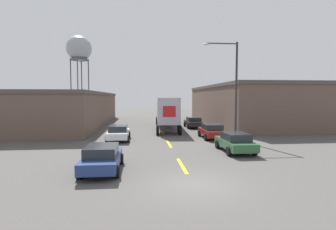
% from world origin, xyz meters
% --- Properties ---
extents(ground_plane, '(160.00, 160.00, 0.00)m').
position_xyz_m(ground_plane, '(0.00, 0.00, 0.00)').
color(ground_plane, '#4C4947').
extents(road_centerline, '(0.20, 17.86, 0.01)m').
position_xyz_m(road_centerline, '(0.00, 10.63, 0.00)').
color(road_centerline, gold).
rests_on(road_centerline, ground_plane).
extents(warehouse_left, '(13.73, 29.16, 4.71)m').
position_xyz_m(warehouse_left, '(-14.36, 27.55, 2.36)').
color(warehouse_left, brown).
rests_on(warehouse_left, ground_plane).
extents(warehouse_right, '(12.23, 24.99, 5.77)m').
position_xyz_m(warehouse_right, '(13.61, 26.78, 2.89)').
color(warehouse_right, brown).
rests_on(warehouse_right, ground_plane).
extents(semi_truck, '(3.37, 14.25, 3.96)m').
position_xyz_m(semi_truck, '(0.86, 21.97, 2.40)').
color(semi_truck, '#B21919').
rests_on(semi_truck, ground_plane).
extents(parked_car_right_far, '(2.06, 4.33, 1.41)m').
position_xyz_m(parked_car_right_far, '(4.47, 22.32, 0.74)').
color(parked_car_right_far, black).
rests_on(parked_car_right_far, ground_plane).
extents(parked_car_right_near, '(2.06, 4.33, 1.41)m').
position_xyz_m(parked_car_right_near, '(4.47, 6.86, 0.74)').
color(parked_car_right_near, '#2D5B38').
rests_on(parked_car_right_near, ground_plane).
extents(parked_car_right_mid, '(2.06, 4.33, 1.41)m').
position_xyz_m(parked_car_right_mid, '(4.47, 13.25, 0.74)').
color(parked_car_right_mid, maroon).
rests_on(parked_car_right_mid, ground_plane).
extents(parked_car_left_near, '(2.06, 4.33, 1.41)m').
position_xyz_m(parked_car_left_near, '(-4.47, 2.71, 0.74)').
color(parked_car_left_near, navy).
rests_on(parked_car_left_near, ground_plane).
extents(parked_car_left_far, '(2.06, 4.33, 1.41)m').
position_xyz_m(parked_car_left_far, '(-4.47, 12.97, 0.74)').
color(parked_car_left_far, silver).
rests_on(parked_car_left_far, ground_plane).
extents(water_tower, '(6.39, 6.39, 19.78)m').
position_xyz_m(water_tower, '(-18.14, 58.49, 16.36)').
color(water_tower, '#47474C').
rests_on(water_tower, ground_plane).
extents(street_lamp, '(3.26, 0.32, 9.04)m').
position_xyz_m(street_lamp, '(6.05, 12.06, 5.26)').
color(street_lamp, '#2D2D30').
rests_on(street_lamp, ground_plane).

